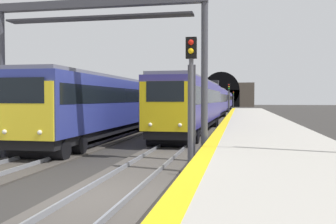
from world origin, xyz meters
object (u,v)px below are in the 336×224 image
Objects in this scene: railway_signal_far at (233,98)px; overhead_signal_gantry at (98,37)px; train_adjacent_platform at (162,102)px; railway_signal_near at (191,94)px; catenary_mast_near at (144,92)px; railway_signal_mid at (229,96)px; train_main_approaching at (216,101)px.

railway_signal_far is 0.49× the size of overhead_signal_gantry.
railway_signal_near is at bearing 13.63° from train_adjacent_platform.
overhead_signal_gantry is 1.29× the size of catenary_mast_near.
train_adjacent_platform is 7.42× the size of catenary_mast_near.
railway_signal_mid reaches higher than railway_signal_far.
train_main_approaching is at bearing -3.50° from overhead_signal_gantry.
railway_signal_mid is at bearing -101.39° from catenary_mast_near.
overhead_signal_gantry reaches higher than railway_signal_far.
railway_signal_near is (-28.22, -6.97, 0.50)m from train_adjacent_platform.
catenary_mast_near is at bearing -101.39° from railway_signal_mid.
train_adjacent_platform is 10.92× the size of railway_signal_mid.
railway_signal_far is (42.05, 0.00, -0.19)m from railway_signal_mid.
railway_signal_mid is 0.68× the size of catenary_mast_near.
train_adjacent_platform is 22.08m from catenary_mast_near.
railway_signal_far is 41.74m from catenary_mast_near.
train_adjacent_platform reaches higher than railway_signal_far.
overhead_signal_gantry reaches higher than train_adjacent_platform.
railway_signal_mid is at bearing 158.35° from train_adjacent_platform.
railway_signal_mid is 42.06m from railway_signal_far.
catenary_mast_near reaches higher than railway_signal_mid.
catenary_mast_near is (-39.13, 14.50, 0.96)m from railway_signal_far.
overhead_signal_gantry is at bearing 5.41° from train_adjacent_platform.
railway_signal_mid is at bearing 0.00° from railway_signal_far.
railway_signal_mid is at bearing 134.74° from train_main_approaching.
train_main_approaching is 44.30m from railway_signal_near.
train_main_approaching is 43.83m from railway_signal_far.
train_adjacent_platform reaches higher than railway_signal_near.
railway_signal_far is at bearing -2.94° from overhead_signal_gantry.
overhead_signal_gantry is at bearing -2.29° from train_main_approaching.
catenary_mast_near is at bearing -108.98° from train_main_approaching.
railway_signal_near reaches higher than railway_signal_far.
railway_signal_near is 0.96× the size of railway_signal_mid.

